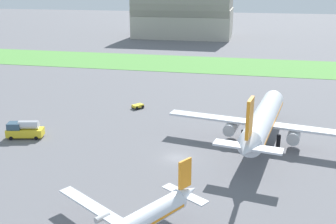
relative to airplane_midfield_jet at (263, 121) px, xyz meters
The scene contains 6 objects.
ground_plane 16.72m from the airplane_midfield_jet, 146.31° to the right, with size 600.00×600.00×0.00m, color slate.
grass_taxiway_strip 68.17m from the airplane_midfield_jet, 101.38° to the left, with size 360.00×28.00×0.08m, color #549342.
airplane_midfield_jet is the anchor object (origin of this frame).
baggage_cart_near_gate 31.25m from the airplane_midfield_jet, 150.77° to the left, with size 2.84×2.95×0.90m.
fuel_truck_midfield 43.07m from the airplane_midfield_jet, behind, with size 6.87×3.76×3.29m.
hangar_distant 138.29m from the airplane_midfield_jet, 105.56° to the left, with size 47.49×29.62×31.49m.
Camera 1 is at (10.78, -58.72, 27.88)m, focal length 42.79 mm.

